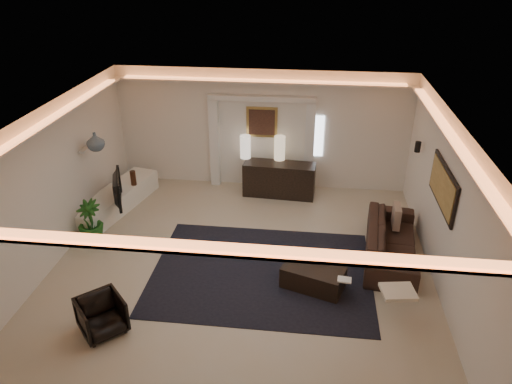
# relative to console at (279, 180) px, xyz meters

# --- Properties ---
(floor) EXTENTS (7.00, 7.00, 0.00)m
(floor) POSITION_rel_console_xyz_m (-0.48, -2.95, -0.40)
(floor) COLOR tan
(floor) RESTS_ON ground
(ceiling) EXTENTS (7.00, 7.00, 0.00)m
(ceiling) POSITION_rel_console_xyz_m (-0.48, -2.95, 2.50)
(ceiling) COLOR white
(ceiling) RESTS_ON ground
(wall_back) EXTENTS (7.00, 0.00, 7.00)m
(wall_back) POSITION_rel_console_xyz_m (-0.48, 0.55, 1.05)
(wall_back) COLOR silver
(wall_back) RESTS_ON ground
(wall_front) EXTENTS (7.00, 0.00, 7.00)m
(wall_front) POSITION_rel_console_xyz_m (-0.48, -6.45, 1.05)
(wall_front) COLOR silver
(wall_front) RESTS_ON ground
(wall_left) EXTENTS (0.00, 7.00, 7.00)m
(wall_left) POSITION_rel_console_xyz_m (-3.98, -2.95, 1.05)
(wall_left) COLOR silver
(wall_left) RESTS_ON ground
(wall_right) EXTENTS (0.00, 7.00, 7.00)m
(wall_right) POSITION_rel_console_xyz_m (3.02, -2.95, 1.05)
(wall_right) COLOR silver
(wall_right) RESTS_ON ground
(cove_soffit) EXTENTS (7.00, 7.00, 0.04)m
(cove_soffit) POSITION_rel_console_xyz_m (-0.48, -2.95, 2.22)
(cove_soffit) COLOR silver
(cove_soffit) RESTS_ON ceiling
(daylight_slit) EXTENTS (0.25, 0.03, 1.00)m
(daylight_slit) POSITION_rel_console_xyz_m (0.87, 0.53, 0.95)
(daylight_slit) COLOR white
(daylight_slit) RESTS_ON wall_back
(area_rug) EXTENTS (4.00, 3.00, 0.01)m
(area_rug) POSITION_rel_console_xyz_m (-0.08, -3.15, -0.39)
(area_rug) COLOR black
(area_rug) RESTS_ON ground
(pilaster_left) EXTENTS (0.22, 0.20, 2.20)m
(pilaster_left) POSITION_rel_console_xyz_m (-1.63, 0.45, 0.70)
(pilaster_left) COLOR silver
(pilaster_left) RESTS_ON ground
(pilaster_right) EXTENTS (0.22, 0.20, 2.20)m
(pilaster_right) POSITION_rel_console_xyz_m (0.67, 0.45, 0.70)
(pilaster_right) COLOR silver
(pilaster_right) RESTS_ON ground
(alcove_header) EXTENTS (2.52, 0.20, 0.12)m
(alcove_header) POSITION_rel_console_xyz_m (-0.48, 0.45, 1.85)
(alcove_header) COLOR silver
(alcove_header) RESTS_ON wall_back
(painting_frame) EXTENTS (0.74, 0.04, 0.74)m
(painting_frame) POSITION_rel_console_xyz_m (-0.48, 0.52, 1.25)
(painting_frame) COLOR tan
(painting_frame) RESTS_ON wall_back
(painting_canvas) EXTENTS (0.62, 0.02, 0.62)m
(painting_canvas) POSITION_rel_console_xyz_m (-0.48, 0.49, 1.25)
(painting_canvas) COLOR #4C2D1E
(painting_canvas) RESTS_ON wall_back
(art_panel_frame) EXTENTS (0.04, 1.64, 0.74)m
(art_panel_frame) POSITION_rel_console_xyz_m (2.99, -2.65, 1.30)
(art_panel_frame) COLOR black
(art_panel_frame) RESTS_ON wall_right
(art_panel_gold) EXTENTS (0.02, 1.50, 0.62)m
(art_panel_gold) POSITION_rel_console_xyz_m (2.97, -2.65, 1.30)
(art_panel_gold) COLOR tan
(art_panel_gold) RESTS_ON wall_right
(wall_sconce) EXTENTS (0.12, 0.12, 0.22)m
(wall_sconce) POSITION_rel_console_xyz_m (2.90, -0.75, 1.28)
(wall_sconce) COLOR black
(wall_sconce) RESTS_ON wall_right
(wall_niche) EXTENTS (0.10, 0.55, 0.04)m
(wall_niche) POSITION_rel_console_xyz_m (-3.92, -1.55, 1.25)
(wall_niche) COLOR silver
(wall_niche) RESTS_ON wall_left
(console) EXTENTS (1.72, 0.63, 0.84)m
(console) POSITION_rel_console_xyz_m (0.00, 0.00, 0.00)
(console) COLOR black
(console) RESTS_ON ground
(lamp_left) EXTENTS (0.26, 0.26, 0.56)m
(lamp_left) POSITION_rel_console_xyz_m (-0.84, 0.26, 0.69)
(lamp_left) COLOR white
(lamp_left) RESTS_ON console
(lamp_right) EXTENTS (0.29, 0.29, 0.58)m
(lamp_right) POSITION_rel_console_xyz_m (-0.02, 0.26, 0.69)
(lamp_right) COLOR beige
(lamp_right) RESTS_ON console
(media_ledge) EXTENTS (1.23, 2.68, 0.49)m
(media_ledge) POSITION_rel_console_xyz_m (-3.63, -1.15, -0.18)
(media_ledge) COLOR white
(media_ledge) RESTS_ON ground
(tv) EXTENTS (1.07, 0.53, 0.63)m
(tv) POSITION_rel_console_xyz_m (-3.40, -1.66, 0.36)
(tv) COLOR black
(tv) RESTS_ON media_ledge
(figurine) EXTENTS (0.14, 0.14, 0.34)m
(figurine) POSITION_rel_console_xyz_m (-3.30, -0.80, 0.24)
(figurine) COLOR #371E12
(figurine) RESTS_ON media_ledge
(ginger_jar) EXTENTS (0.37, 0.37, 0.38)m
(ginger_jar) POSITION_rel_console_xyz_m (-3.63, -1.69, 1.46)
(ginger_jar) COLOR #36445A
(ginger_jar) RESTS_ON wall_niche
(plant) EXTENTS (0.57, 0.57, 0.89)m
(plant) POSITION_rel_console_xyz_m (-3.63, -2.47, 0.04)
(plant) COLOR #1A4D15
(plant) RESTS_ON ground
(sofa) EXTENTS (2.45, 1.20, 0.69)m
(sofa) POSITION_rel_console_xyz_m (2.33, -2.34, -0.06)
(sofa) COLOR #3C2A1B
(sofa) RESTS_ON ground
(throw_blanket) EXTENTS (0.58, 0.50, 0.06)m
(throw_blanket) POSITION_rel_console_xyz_m (2.18, -4.14, 0.15)
(throw_blanket) COLOR beige
(throw_blanket) RESTS_ON sofa
(throw_pillow) EXTENTS (0.16, 0.45, 0.45)m
(throw_pillow) POSITION_rel_console_xyz_m (2.48, -1.72, 0.15)
(throw_pillow) COLOR #A08570
(throw_pillow) RESTS_ON sofa
(coffee_table) EXTENTS (1.18, 0.88, 0.39)m
(coffee_table) POSITION_rel_console_xyz_m (0.86, -3.46, -0.20)
(coffee_table) COLOR black
(coffee_table) RESTS_ON ground
(bowl) EXTENTS (0.29, 0.29, 0.06)m
(bowl) POSITION_rel_console_xyz_m (0.91, -3.18, 0.04)
(bowl) COLOR #3C2E1E
(bowl) RESTS_ON coffee_table
(magazine) EXTENTS (0.25, 0.19, 0.03)m
(magazine) POSITION_rel_console_xyz_m (1.37, -3.75, 0.02)
(magazine) COLOR silver
(magazine) RESTS_ON coffee_table
(armchair) EXTENTS (0.92, 0.92, 0.60)m
(armchair) POSITION_rel_console_xyz_m (-2.36, -4.95, -0.10)
(armchair) COLOR #322918
(armchair) RESTS_ON ground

